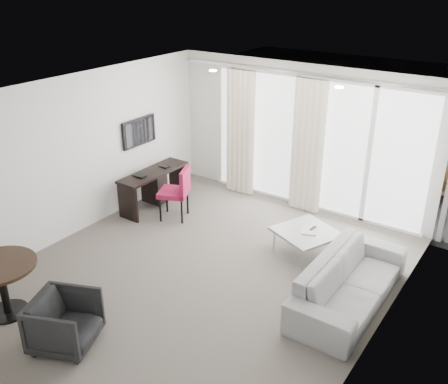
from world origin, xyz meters
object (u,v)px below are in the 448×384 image
Objects in this scene: tub_armchair at (65,322)px; coffee_table at (306,242)px; sofa at (350,281)px; rattan_chair_b at (445,179)px; desk at (154,189)px; round_table at (3,289)px; desk_chair at (174,193)px; rattan_chair_a at (356,173)px.

tub_armchair is 3.74m from coffee_table.
sofa is 4.07m from rattan_chair_b.
desk is 0.67× the size of sofa.
tub_armchair is at bearing -111.78° from coffee_table.
round_table is at bearing 69.81° from tub_armchair.
round_table is 1.29× the size of tub_armchair.
desk_chair is 3.53m from sofa.
round_table is 4.44m from sofa.
rattan_chair_b is at bearing 60.83° from round_table.
rattan_chair_b is at bearing 37.35° from desk.
rattan_chair_a is (2.19, 2.94, -0.09)m from desk_chair.
coffee_table is at bearing -18.07° from desk_chair.
rattan_chair_b reaches higher than coffee_table.
tub_armchair reaches higher than sofa.
rattan_chair_b reaches higher than sofa.
round_table is (0.56, -3.46, 0.02)m from desk.
desk_chair is at bearing -131.85° from rattan_chair_b.
sofa is (3.48, -0.59, -0.15)m from desk_chair.
round_table is 1.21× the size of rattan_chair_a.
desk_chair is 0.43× the size of sofa.
sofa is (3.52, 2.71, -0.05)m from round_table.
sofa is (2.41, 2.66, -0.00)m from tub_armchair.
rattan_chair_b is at bearing 19.54° from desk_chair.
desk_chair is at bearing 89.19° from round_table.
sofa is at bearing -88.39° from rattan_chair_b.
tub_armchair is 0.94× the size of rattan_chair_a.
rattan_chair_a is at bearing -155.85° from rattan_chair_b.
coffee_table is at bearing -106.35° from rattan_chair_b.
rattan_chair_b is (0.26, 4.06, 0.11)m from sofa.
sofa is at bearing -33.03° from desk_chair.
round_table is 1.11m from tub_armchair.
coffee_table is (3.05, 0.06, -0.15)m from desk.
desk_chair is at bearing -174.67° from coffee_table.
round_table is at bearing -125.31° from coffee_table.
desk_chair is at bearing 80.37° from sofa.
desk is 3.06m from coffee_table.
tub_armchair is (1.06, -3.25, -0.15)m from desk_chair.
tub_armchair reaches higher than coffee_table.
rattan_chair_a is (-0.26, 2.72, 0.19)m from coffee_table.
sofa is at bearing -65.02° from tub_armchair.
round_table is 6.63m from rattan_chair_a.
rattan_chair_a is 1.63m from rattan_chair_b.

